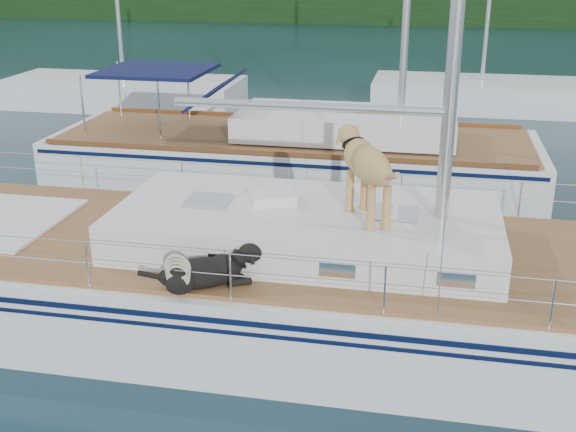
# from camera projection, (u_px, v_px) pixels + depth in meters

# --- Properties ---
(ground) EXTENTS (120.00, 120.00, 0.00)m
(ground) POSITION_uv_depth(u_px,v_px,m) (252.00, 320.00, 10.61)
(ground) COLOR black
(ground) RESTS_ON ground
(shore_bank) EXTENTS (92.00, 1.00, 1.20)m
(shore_bank) POSITION_uv_depth(u_px,v_px,m) (404.00, 14.00, 52.85)
(shore_bank) COLOR #595147
(shore_bank) RESTS_ON ground
(main_sailboat) EXTENTS (12.00, 3.92, 14.01)m
(main_sailboat) POSITION_uv_depth(u_px,v_px,m) (258.00, 279.00, 10.35)
(main_sailboat) COLOR white
(main_sailboat) RESTS_ON ground
(neighbor_sailboat) EXTENTS (11.00, 3.50, 13.30)m
(neighbor_sailboat) POSITION_uv_depth(u_px,v_px,m) (298.00, 157.00, 16.57)
(neighbor_sailboat) COLOR white
(neighbor_sailboat) RESTS_ON ground
(bg_boat_west) EXTENTS (8.00, 3.00, 11.65)m
(bg_boat_west) POSITION_uv_depth(u_px,v_px,m) (125.00, 93.00, 24.79)
(bg_boat_west) COLOR white
(bg_boat_west) RESTS_ON ground
(bg_boat_center) EXTENTS (7.20, 3.00, 11.65)m
(bg_boat_center) POSITION_uv_depth(u_px,v_px,m) (481.00, 95.00, 24.42)
(bg_boat_center) COLOR white
(bg_boat_center) RESTS_ON ground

